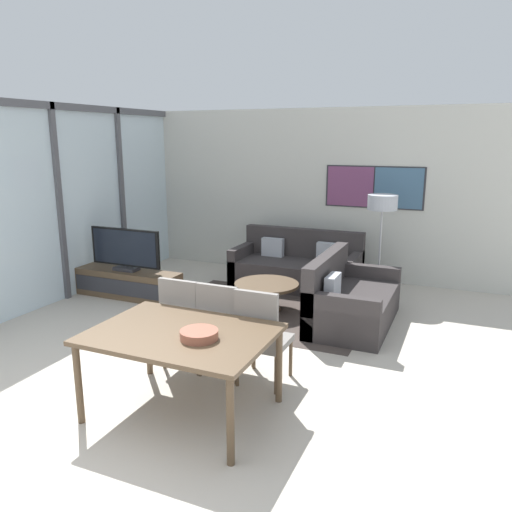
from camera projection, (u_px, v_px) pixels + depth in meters
ground_plane at (85, 447)px, 3.85m from camera, size 24.00×24.00×0.00m
wall_back at (310, 193)px, 8.47m from camera, size 6.71×0.09×2.80m
window_wall_left at (57, 195)px, 7.08m from camera, size 0.07×5.56×2.80m
area_rug at (266, 310)px, 6.89m from camera, size 2.77×2.06×0.01m
tv_console at (127, 284)px, 7.43m from camera, size 1.69×0.43×0.41m
television at (125, 250)px, 7.31m from camera, size 1.18×0.20×0.63m
sofa_main at (297, 268)px, 7.99m from camera, size 1.98×0.91×0.88m
sofa_side at (348, 302)px, 6.36m from camera, size 0.91×1.63×0.88m
coffee_table at (267, 290)px, 6.82m from camera, size 0.88×0.88×0.39m
dining_table at (181, 339)px, 4.19m from camera, size 1.51×1.10×0.74m
dining_chair_left at (185, 319)px, 5.07m from camera, size 0.46×0.46×0.97m
dining_chair_centre at (223, 326)px, 4.90m from camera, size 0.46×0.46×0.97m
dining_chair_right at (261, 334)px, 4.70m from camera, size 0.46×0.46×0.97m
fruit_bowl at (199, 334)px, 4.02m from camera, size 0.31×0.31×0.07m
floor_lamp at (382, 208)px, 7.32m from camera, size 0.43×0.43×1.51m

